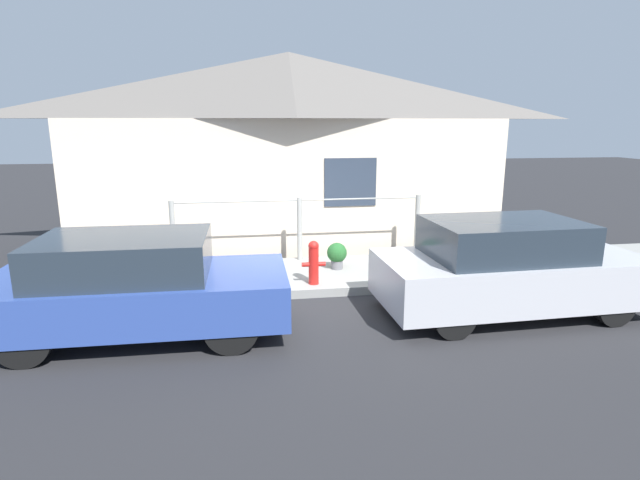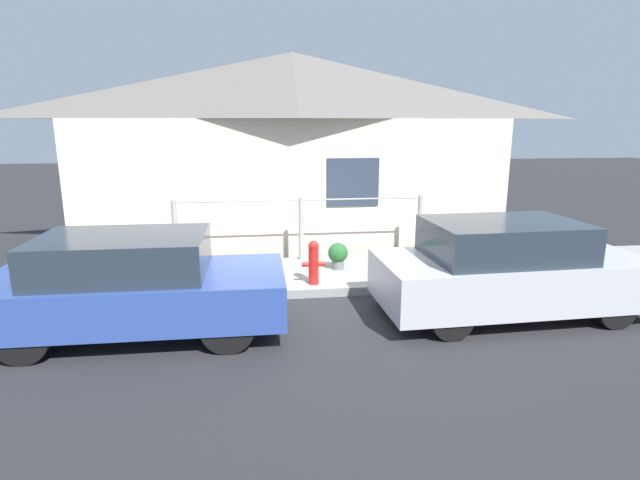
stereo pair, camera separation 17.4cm
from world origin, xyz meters
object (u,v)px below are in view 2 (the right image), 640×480
(potted_plant_near_hydrant, at_px, (338,254))
(fire_hydrant, at_px, (314,261))
(car_left, at_px, (135,285))
(car_right, at_px, (508,269))

(potted_plant_near_hydrant, bearing_deg, fire_hydrant, -124.09)
(car_left, distance_m, potted_plant_near_hydrant, 3.82)
(car_left, bearing_deg, fire_hydrant, 28.83)
(car_right, bearing_deg, fire_hydrant, 151.49)
(fire_hydrant, bearing_deg, car_right, -27.04)
(car_left, xyz_separation_m, potted_plant_near_hydrant, (3.12, 2.20, -0.27))
(car_right, bearing_deg, potted_plant_near_hydrant, 132.89)
(fire_hydrant, height_order, potted_plant_near_hydrant, fire_hydrant)
(car_right, relative_size, potted_plant_near_hydrant, 7.99)
(car_left, bearing_deg, car_right, 0.56)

